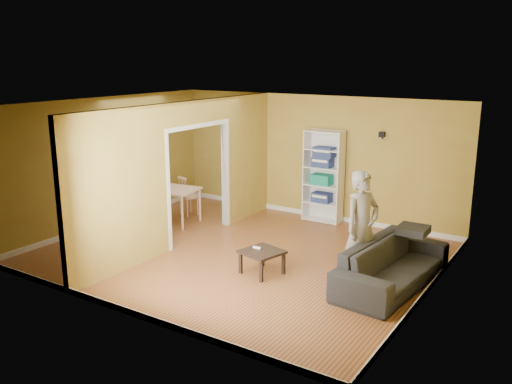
# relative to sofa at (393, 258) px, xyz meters

# --- Properties ---
(room_shell) EXTENTS (6.50, 6.50, 6.50)m
(room_shell) POSITION_rel_sofa_xyz_m (-2.70, -0.10, 0.86)
(room_shell) COLOR olive
(room_shell) RESTS_ON ground
(partition) EXTENTS (0.22, 5.50, 2.60)m
(partition) POSITION_rel_sofa_xyz_m (-3.90, -0.10, 0.86)
(partition) COLOR #A7983A
(partition) RESTS_ON ground
(wall_speaker) EXTENTS (0.10, 0.10, 0.10)m
(wall_speaker) POSITION_rel_sofa_xyz_m (-1.20, 2.59, 1.46)
(wall_speaker) COLOR black
(wall_speaker) RESTS_ON room_shell
(sofa) EXTENTS (2.42, 1.23, 0.89)m
(sofa) POSITION_rel_sofa_xyz_m (0.00, 0.00, 0.00)
(sofa) COLOR black
(sofa) RESTS_ON ground
(person) EXTENTS (0.91, 0.83, 2.03)m
(person) POSITION_rel_sofa_xyz_m (-0.48, -0.08, 0.57)
(person) COLOR slate
(person) RESTS_ON ground
(bookshelf) EXTENTS (0.81, 0.35, 1.91)m
(bookshelf) POSITION_rel_sofa_xyz_m (-2.35, 2.51, 0.51)
(bookshelf) COLOR white
(bookshelf) RESTS_ON ground
(paper_box_navy_a) EXTENTS (0.39, 0.25, 0.20)m
(paper_box_navy_a) POSITION_rel_sofa_xyz_m (-2.38, 2.46, 0.06)
(paper_box_navy_a) COLOR navy
(paper_box_navy_a) RESTS_ON bookshelf
(paper_box_teal) EXTENTS (0.42, 0.27, 0.21)m
(paper_box_teal) POSITION_rel_sofa_xyz_m (-2.39, 2.46, 0.44)
(paper_box_teal) COLOR #226B53
(paper_box_teal) RESTS_ON bookshelf
(paper_box_navy_b) EXTENTS (0.40, 0.26, 0.21)m
(paper_box_navy_b) POSITION_rel_sofa_xyz_m (-2.38, 2.46, 0.81)
(paper_box_navy_b) COLOR navy
(paper_box_navy_b) RESTS_ON bookshelf
(paper_box_navy_c) EXTENTS (0.41, 0.27, 0.21)m
(paper_box_navy_c) POSITION_rel_sofa_xyz_m (-2.35, 2.46, 1.03)
(paper_box_navy_c) COLOR navy
(paper_box_navy_c) RESTS_ON bookshelf
(coffee_table) EXTENTS (0.58, 0.58, 0.39)m
(coffee_table) POSITION_rel_sofa_xyz_m (-1.89, -0.66, -0.11)
(coffee_table) COLOR #352620
(coffee_table) RESTS_ON ground
(game_controller) EXTENTS (0.14, 0.04, 0.03)m
(game_controller) POSITION_rel_sofa_xyz_m (-2.02, -0.62, -0.04)
(game_controller) COLOR white
(game_controller) RESTS_ON coffee_table
(dining_table) EXTENTS (1.17, 0.78, 0.73)m
(dining_table) POSITION_rel_sofa_xyz_m (-5.00, 0.65, 0.21)
(dining_table) COLOR beige
(dining_table) RESTS_ON ground
(chair_left) EXTENTS (0.54, 0.54, 0.90)m
(chair_left) POSITION_rel_sofa_xyz_m (-5.80, 0.63, 0.01)
(chair_left) COLOR tan
(chair_left) RESTS_ON ground
(chair_near) EXTENTS (0.60, 0.60, 1.02)m
(chair_near) POSITION_rel_sofa_xyz_m (-4.96, 0.08, 0.06)
(chair_near) COLOR #D2BB7C
(chair_near) RESTS_ON ground
(chair_far) EXTENTS (0.49, 0.49, 0.87)m
(chair_far) POSITION_rel_sofa_xyz_m (-5.00, 1.29, -0.01)
(chair_far) COLOR tan
(chair_far) RESTS_ON ground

